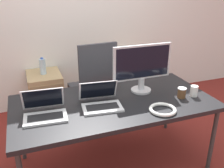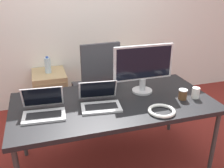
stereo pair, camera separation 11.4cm
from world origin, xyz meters
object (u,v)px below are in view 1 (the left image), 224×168
monitor (142,66)px  coffee_cup_white (194,91)px  cabinet_right (128,83)px  water_bottle (43,66)px  coffee_cup_brown (182,93)px  laptop_left (45,111)px  cabinet_left (46,95)px  laptop_right (101,101)px  office_chair (93,95)px  cable_coil (163,109)px

monitor → coffee_cup_white: 0.54m
cabinet_right → monitor: monitor is taller
water_bottle → coffee_cup_brown: water_bottle is taller
laptop_left → cabinet_left: bearing=85.1°
water_bottle → coffee_cup_brown: 1.80m
laptop_right → coffee_cup_white: 0.90m
water_bottle → cabinet_left: bearing=-90.0°
water_bottle → laptop_right: size_ratio=0.61×
office_chair → cabinet_left: (-0.53, 0.48, -0.12)m
laptop_left → coffee_cup_white: (1.37, -0.10, 0.01)m
cabinet_right → laptop_right: size_ratio=1.66×
cabinet_right → water_bottle: bearing=179.9°
cable_coil → water_bottle: bearing=117.7°
office_chair → cabinet_right: office_chair is taller
laptop_right → cable_coil: bearing=-29.9°
office_chair → laptop_right: size_ratio=3.06×
coffee_cup_white → cable_coil: coffee_cup_white is taller
office_chair → coffee_cup_brown: bearing=-57.0°
cabinet_right → water_bottle: 1.27m
monitor → cabinet_left: bearing=126.3°
office_chair → monitor: monitor is taller
coffee_cup_white → cable_coil: bearing=-159.9°
cabinet_right → laptop_right: bearing=-122.9°
laptop_left → cable_coil: 0.97m
laptop_left → coffee_cup_brown: laptop_left is taller
cable_coil → office_chair: bearing=105.2°
office_chair → cabinet_left: bearing=137.8°
laptop_left → laptop_right: (0.48, 0.01, -0.00)m
monitor → cable_coil: size_ratio=2.56×
monitor → water_bottle: bearing=126.3°
water_bottle → cable_coil: (0.82, -1.57, 0.02)m
laptop_right → monitor: size_ratio=0.61×
laptop_left → coffee_cup_brown: 1.24m
cabinet_right → coffee_cup_white: size_ratio=5.83×
cabinet_right → laptop_right: laptop_right is taller
cabinet_left → monitor: monitor is taller
monitor → laptop_right: bearing=-160.5°
water_bottle → monitor: (0.84, -1.14, 0.26)m
cabinet_right → coffee_cup_white: bearing=-88.1°
monitor → laptop_left: bearing=-169.6°
coffee_cup_brown → laptop_left: bearing=175.9°
coffee_cup_white → coffee_cup_brown: 0.13m
water_bottle → monitor: monitor is taller
office_chair → cabinet_right: bearing=35.1°
cable_coil → coffee_cup_white: bearing=20.1°
laptop_right → cabinet_left: bearing=105.6°
office_chair → laptop_right: bearing=-101.2°
laptop_left → cable_coil: (0.94, -0.26, -0.03)m
laptop_right → coffee_cup_white: size_ratio=3.52×
cabinet_right → cable_coil: bearing=-103.7°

